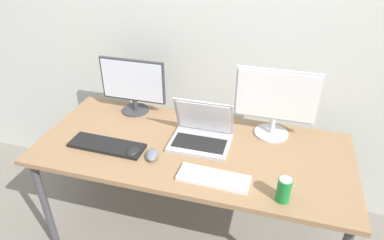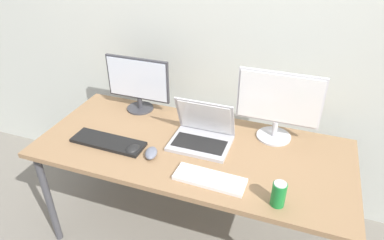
# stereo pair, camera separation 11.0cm
# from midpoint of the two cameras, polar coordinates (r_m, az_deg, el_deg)

# --- Properties ---
(ground_plane) EXTENTS (16.00, 16.00, 0.00)m
(ground_plane) POSITION_cam_midpoint_polar(r_m,az_deg,el_deg) (2.48, -1.34, -18.47)
(ground_plane) COLOR gray
(wall_back) EXTENTS (7.00, 0.08, 2.60)m
(wall_back) POSITION_cam_midpoint_polar(r_m,az_deg,el_deg) (2.25, 2.81, 16.01)
(wall_back) COLOR silver
(wall_back) RESTS_ON ground
(work_desk) EXTENTS (1.80, 0.78, 0.74)m
(work_desk) POSITION_cam_midpoint_polar(r_m,az_deg,el_deg) (2.01, -1.58, -5.83)
(work_desk) COLOR #424247
(work_desk) RESTS_ON ground
(monitor_left) EXTENTS (0.44, 0.18, 0.37)m
(monitor_left) POSITION_cam_midpoint_polar(r_m,az_deg,el_deg) (2.27, -11.21, 5.84)
(monitor_left) COLOR #38383D
(monitor_left) RESTS_ON work_desk
(monitor_center) EXTENTS (0.47, 0.20, 0.42)m
(monitor_center) POSITION_cam_midpoint_polar(r_m,az_deg,el_deg) (2.00, 12.28, 3.11)
(monitor_center) COLOR silver
(monitor_center) RESTS_ON work_desk
(laptop_silver) EXTENTS (0.34, 0.26, 0.26)m
(laptop_silver) POSITION_cam_midpoint_polar(r_m,az_deg,el_deg) (1.98, 0.02, -2.19)
(laptop_silver) COLOR #B7B7BC
(laptop_silver) RESTS_ON work_desk
(keyboard_main) EXTENTS (0.37, 0.14, 0.02)m
(keyboard_main) POSITION_cam_midpoint_polar(r_m,az_deg,el_deg) (1.74, 1.79, -9.71)
(keyboard_main) COLOR white
(keyboard_main) RESTS_ON work_desk
(keyboard_aux) EXTENTS (0.44, 0.15, 0.02)m
(keyboard_aux) POSITION_cam_midpoint_polar(r_m,az_deg,el_deg) (2.04, -15.52, -4.13)
(keyboard_aux) COLOR black
(keyboard_aux) RESTS_ON work_desk
(mouse_by_keyboard) EXTENTS (0.09, 0.12, 0.04)m
(mouse_by_keyboard) POSITION_cam_midpoint_polar(r_m,az_deg,el_deg) (1.90, -8.33, -5.77)
(mouse_by_keyboard) COLOR slate
(mouse_by_keyboard) RESTS_ON work_desk
(mouse_by_laptop) EXTENTS (0.09, 0.11, 0.04)m
(mouse_by_laptop) POSITION_cam_midpoint_polar(r_m,az_deg,el_deg) (1.94, -11.39, -5.23)
(mouse_by_laptop) COLOR black
(mouse_by_laptop) RESTS_ON work_desk
(soda_can_near_keyboard) EXTENTS (0.07, 0.07, 0.13)m
(soda_can_near_keyboard) POSITION_cam_midpoint_polar(r_m,az_deg,el_deg) (1.65, 13.19, -11.30)
(soda_can_near_keyboard) COLOR #197F33
(soda_can_near_keyboard) RESTS_ON work_desk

